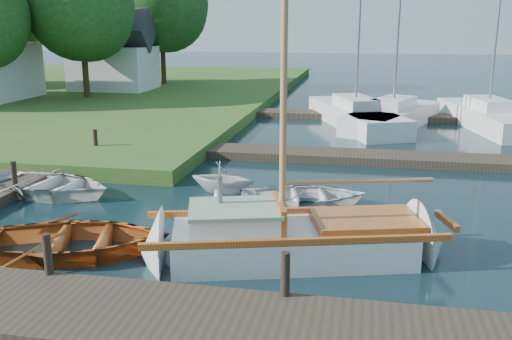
% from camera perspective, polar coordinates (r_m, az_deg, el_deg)
% --- Properties ---
extents(ground, '(160.00, 160.00, 0.00)m').
position_cam_1_polar(ground, '(15.08, 0.00, -4.42)').
color(ground, black).
rests_on(ground, ground).
extents(near_dock, '(18.00, 2.20, 0.30)m').
position_cam_1_polar(near_dock, '(9.70, -7.10, -14.96)').
color(near_dock, '#332B1F').
rests_on(near_dock, ground).
extents(left_dock, '(2.20, 18.00, 0.30)m').
position_cam_1_polar(left_dock, '(19.85, -22.09, -0.37)').
color(left_dock, '#332B1F').
rests_on(left_dock, ground).
extents(far_dock, '(14.00, 1.60, 0.30)m').
position_cam_1_polar(far_dock, '(21.05, 8.80, 1.36)').
color(far_dock, '#332B1F').
rests_on(far_dock, ground).
extents(mooring_post_1, '(0.16, 0.16, 0.80)m').
position_cam_1_polar(mooring_post_1, '(11.47, -20.12, -7.90)').
color(mooring_post_1, black).
rests_on(mooring_post_1, near_dock).
extents(mooring_post_2, '(0.16, 0.16, 0.80)m').
position_cam_1_polar(mooring_post_2, '(10.01, 2.95, -10.35)').
color(mooring_post_2, black).
rests_on(mooring_post_2, near_dock).
extents(mooring_post_4, '(0.16, 0.16, 0.80)m').
position_cam_1_polar(mooring_post_4, '(17.56, -23.02, -0.46)').
color(mooring_post_4, black).
rests_on(mooring_post_4, left_dock).
extents(mooring_post_5, '(0.16, 0.16, 0.80)m').
position_cam_1_polar(mooring_post_5, '(21.76, -15.77, 2.89)').
color(mooring_post_5, black).
rests_on(mooring_post_5, left_dock).
extents(sailboat, '(7.41, 3.85, 9.83)m').
position_cam_1_polar(sailboat, '(12.31, 4.30, -7.25)').
color(sailboat, silver).
rests_on(sailboat, ground).
extents(dinghy, '(4.95, 4.09, 0.89)m').
position_cam_1_polar(dinghy, '(13.03, -18.13, -6.22)').
color(dinghy, maroon).
rests_on(dinghy, ground).
extents(tender_a, '(4.35, 3.41, 0.82)m').
position_cam_1_polar(tender_a, '(17.66, -20.04, -1.08)').
color(tender_a, silver).
rests_on(tender_a, ground).
extents(tender_b, '(2.12, 1.88, 1.02)m').
position_cam_1_polar(tender_b, '(16.90, -3.35, -0.51)').
color(tender_b, silver).
rests_on(tender_b, ground).
extents(tender_c, '(3.92, 3.17, 0.72)m').
position_cam_1_polar(tender_c, '(15.71, 4.75, -2.30)').
color(tender_c, silver).
rests_on(tender_c, ground).
extents(marina_boat_1, '(5.27, 8.97, 10.19)m').
position_cam_1_polar(marina_boat_1, '(28.20, 9.89, 5.53)').
color(marina_boat_1, silver).
rests_on(marina_boat_1, ground).
extents(marina_boat_2, '(5.00, 7.90, 11.42)m').
position_cam_1_polar(marina_boat_2, '(28.20, 13.53, 5.37)').
color(marina_boat_2, silver).
rests_on(marina_boat_2, ground).
extents(marina_boat_3, '(3.90, 8.51, 12.40)m').
position_cam_1_polar(marina_boat_3, '(29.44, 22.18, 5.08)').
color(marina_boat_3, silver).
rests_on(marina_boat_3, ground).
extents(house_c, '(5.25, 4.00, 5.28)m').
position_cam_1_polar(house_c, '(39.76, -14.06, 10.84)').
color(house_c, silver).
rests_on(house_c, shore).
extents(tree_3, '(6.41, 6.38, 8.74)m').
position_cam_1_polar(tree_3, '(36.16, -17.10, 15.43)').
color(tree_3, '#332114').
rests_on(tree_3, shore).
extents(tree_7, '(6.83, 6.83, 9.38)m').
position_cam_1_polar(tree_7, '(42.68, -9.47, 16.17)').
color(tree_7, '#332114').
rests_on(tree_7, shore).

